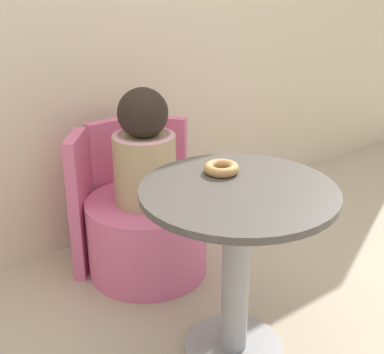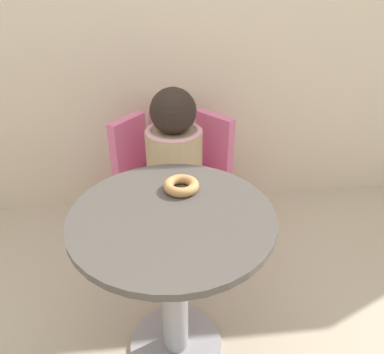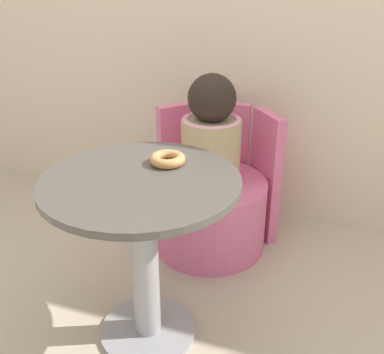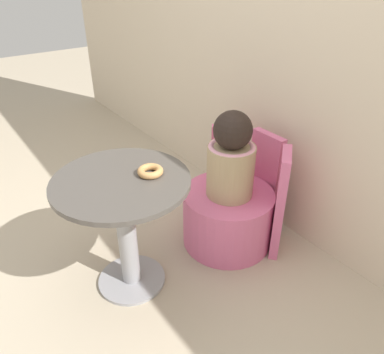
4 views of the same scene
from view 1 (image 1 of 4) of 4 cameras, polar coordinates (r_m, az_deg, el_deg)
ground_plane at (r=2.12m, az=6.96°, el=-17.38°), size 12.00×12.00×0.00m
round_table at (r=1.83m, az=4.83°, el=-6.64°), size 0.66×0.66×0.65m
tub_chair at (r=2.44m, az=-4.79°, el=-6.27°), size 0.54×0.54×0.35m
booth_backrest at (r=2.55m, az=-7.67°, el=-1.35°), size 0.64×0.23×0.65m
child_figure at (r=2.27m, az=-5.13°, el=2.74°), size 0.27×0.27×0.51m
donut at (r=1.86m, az=3.16°, el=0.94°), size 0.12×0.12×0.03m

